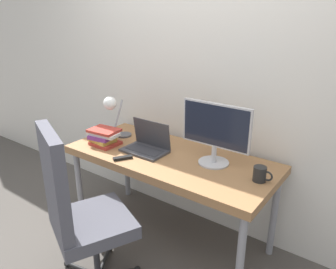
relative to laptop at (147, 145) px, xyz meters
name	(u,v)px	position (x,y,z in m)	size (l,w,h in m)	color
ground_plane	(142,260)	(0.19, -0.32, -0.79)	(12.00, 12.00, 0.00)	#514C47
wall_back	(201,73)	(0.19, 0.46, 0.51)	(8.00, 0.05, 2.60)	silver
desk	(170,163)	(0.19, 0.04, -0.11)	(1.60, 0.71, 0.74)	#996B42
laptop	(147,145)	(0.00, 0.00, 0.00)	(0.35, 0.22, 0.23)	#38383D
monitor	(215,131)	(0.53, 0.11, 0.20)	(0.51, 0.22, 0.44)	#B7B7BC
desk_lamp	(113,109)	(-0.37, 0.02, 0.22)	(0.13, 0.26, 0.38)	#4C4C51
office_chair	(77,208)	(0.02, -0.72, -0.18)	(0.64, 0.63, 1.14)	black
book_stack	(104,137)	(-0.36, -0.11, 0.02)	(0.27, 0.22, 0.13)	#B2382D
tv_remote	(123,158)	(-0.04, -0.23, -0.04)	(0.11, 0.14, 0.02)	black
mug	(260,174)	(0.89, 0.05, 0.00)	(0.13, 0.08, 0.10)	black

